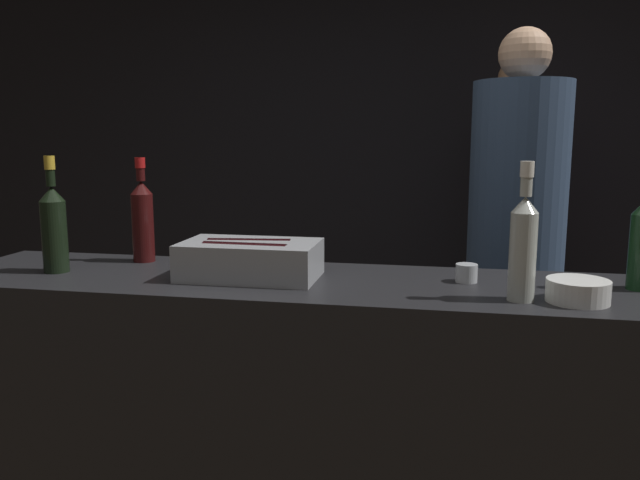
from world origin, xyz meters
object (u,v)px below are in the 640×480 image
Objects in this scene: red_wine_bottle_tall at (143,218)px; person_blond_tee at (512,206)px; champagne_bottle at (54,225)px; ice_bin_with_bottles at (250,258)px; person_in_hoodie at (516,229)px; white_wine_bottle at (523,243)px; bowl_white at (578,290)px; candle_votive at (467,273)px.

red_wine_bottle_tall is 0.20× the size of person_blond_tee.
person_blond_tee is (1.60, 1.80, -0.10)m from champagne_bottle.
ice_bin_with_bottles is 2.01m from person_blond_tee.
person_blond_tee is at bearing 116.69° from person_in_hoodie.
person_blond_tee reaches higher than white_wine_bottle.
champagne_bottle is at bearing 176.63° from white_wine_bottle.
ice_bin_with_bottles is 2.56× the size of bowl_white.
bowl_white is 2.49× the size of candle_votive.
bowl_white is (0.94, -0.11, -0.03)m from ice_bin_with_bottles.
champagne_bottle is (-0.64, -0.04, 0.09)m from ice_bin_with_bottles.
person_in_hoodie reaches higher than white_wine_bottle.
candle_votive is at bearing 147.04° from bowl_white.
person_blond_tee is (1.40, 1.58, -0.10)m from red_wine_bottle_tall.
person_blond_tee reaches higher than red_wine_bottle_tall.
candle_votive is 1.31m from champagne_bottle.
candle_votive is 0.04× the size of person_blond_tee.
person_in_hoodie is at bearing 176.86° from person_blond_tee.
candle_votive is 0.18× the size of white_wine_bottle.
person_in_hoodie reaches higher than ice_bin_with_bottles.
white_wine_bottle is 0.20× the size of person_in_hoodie.
person_blond_tee is at bearing 48.46° from red_wine_bottle_tall.
person_in_hoodie is (-0.05, 0.99, 0.02)m from bowl_white.
white_wine_bottle is (0.13, -0.19, 0.13)m from candle_votive.
champagne_bottle is 0.29m from red_wine_bottle_tall.
ice_bin_with_bottles is at bearing -104.04° from person_in_hoodie.
person_blond_tee is at bearing 61.48° from ice_bin_with_bottles.
champagne_bottle is 0.21× the size of person_blond_tee.
candle_votive is at bearing 171.41° from person_blond_tee.
champagne_bottle is 1.03× the size of red_wine_bottle_tall.
person_in_hoodie is (0.23, 0.80, 0.02)m from candle_votive.
bowl_white is 0.44× the size of champagne_bottle.
candle_votive is at bearing 6.23° from ice_bin_with_bottles.
person_blond_tee is (0.07, 0.89, 0.00)m from person_in_hoodie.
person_blond_tee is (0.02, 1.87, 0.02)m from bowl_white.
ice_bin_with_bottles is 0.65m from champagne_bottle.
white_wine_bottle is at bearing 176.45° from person_blond_tee.
ice_bin_with_bottles is at bearing -173.77° from candle_votive.
ice_bin_with_bottles is 0.81m from white_wine_bottle.
red_wine_bottle_tall reaches higher than bowl_white.
ice_bin_with_bottles is 0.66m from candle_votive.
bowl_white reaches higher than candle_votive.
person_blond_tee reaches higher than ice_bin_with_bottles.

